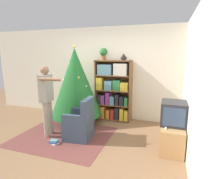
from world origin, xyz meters
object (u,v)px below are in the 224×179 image
(television, at_px, (174,113))
(potted_plant, at_px, (104,53))
(christmas_tree, at_px, (76,82))
(table_lamp, at_px, (124,56))
(bookshelf, at_px, (113,92))
(standing_person, at_px, (47,95))
(armchair, at_px, (80,124))

(television, bearing_deg, potted_plant, 148.97)
(christmas_tree, xyz_separation_m, table_lamp, (1.18, 0.50, 0.68))
(christmas_tree, height_order, table_lamp, christmas_tree)
(bookshelf, bearing_deg, christmas_tree, -151.40)
(bookshelf, height_order, potted_plant, potted_plant)
(standing_person, bearing_deg, television, 89.95)
(bookshelf, distance_m, standing_person, 1.79)
(television, height_order, table_lamp, table_lamp)
(bookshelf, distance_m, christmas_tree, 1.06)
(christmas_tree, distance_m, standing_person, 0.96)
(television, bearing_deg, table_lamp, 139.24)
(bookshelf, height_order, television, bookshelf)
(potted_plant, distance_m, table_lamp, 0.57)
(armchair, relative_size, standing_person, 0.57)
(armchair, height_order, standing_person, standing_person)
(television, relative_size, table_lamp, 2.47)
(christmas_tree, distance_m, table_lamp, 1.45)
(christmas_tree, bearing_deg, armchair, -56.42)
(standing_person, distance_m, table_lamp, 2.16)
(bookshelf, xyz_separation_m, armchair, (-0.34, -1.32, -0.49))
(bookshelf, bearing_deg, potted_plant, 177.41)
(christmas_tree, relative_size, standing_person, 1.30)
(bookshelf, relative_size, christmas_tree, 0.81)
(potted_plant, height_order, table_lamp, potted_plant)
(bookshelf, bearing_deg, television, -34.96)
(christmas_tree, height_order, armchair, christmas_tree)
(television, relative_size, potted_plant, 1.50)
(television, height_order, armchair, television)
(table_lamp, bearing_deg, television, -40.76)
(bookshelf, bearing_deg, armchair, -104.42)
(table_lamp, bearing_deg, armchair, -115.14)
(christmas_tree, bearing_deg, standing_person, -102.36)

